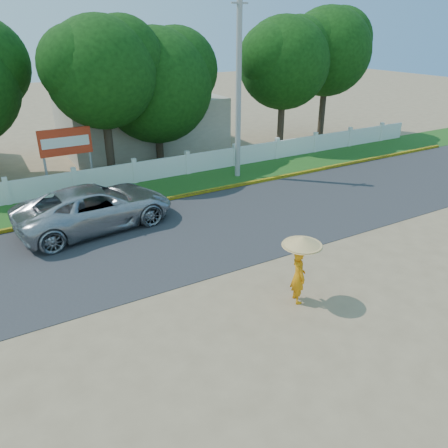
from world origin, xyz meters
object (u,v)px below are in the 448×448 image
Objects in this scene: monk_with_parasol at (300,260)px; billboard at (66,145)px; utility_pole at (239,88)px; vehicle at (95,207)px.

billboard reaches higher than monk_with_parasol.
monk_with_parasol is 14.13m from billboard.
utility_pole is 12.27m from monk_with_parasol.
utility_pole is 8.96m from billboard.
monk_with_parasol is at bearing -112.90° from utility_pole.
utility_pole reaches higher than billboard.
utility_pole is at bearing -78.61° from vehicle.
monk_with_parasol is (3.73, -8.17, 0.52)m from vehicle.
billboard is (-3.56, 13.66, 0.76)m from monk_with_parasol.
vehicle is 2.92× the size of monk_with_parasol.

